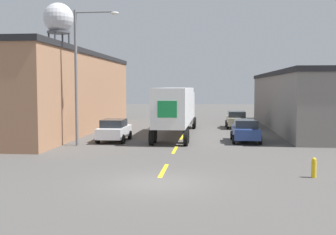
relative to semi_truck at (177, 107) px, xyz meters
name	(u,v)px	position (x,y,z in m)	size (l,w,h in m)	color
ground_plane	(157,183)	(0.52, -17.66, -2.36)	(160.00, 160.00, 0.00)	#4C4947
road_centerline	(175,150)	(0.52, -8.35, -2.36)	(0.20, 16.65, 0.01)	yellow
warehouse_left	(41,92)	(-12.63, 2.19, 1.18)	(10.71, 26.67, 7.08)	#9E7051
warehouse_right	(314,100)	(12.65, 6.68, 0.34)	(8.68, 26.69, 5.39)	slate
semi_truck	(177,107)	(0.00, 0.00, 0.00)	(2.78, 14.96, 3.92)	silver
parked_car_right_mid	(246,130)	(5.30, -4.07, -1.52)	(2.03, 4.18, 1.63)	navy
parked_car_right_far	(236,119)	(5.30, 6.30, -1.52)	(2.03, 4.18, 1.63)	tan
parked_car_left_far	(114,130)	(-4.27, -4.65, -1.52)	(2.03, 4.18, 1.63)	silver
water_tower	(59,21)	(-19.64, 26.35, 11.38)	(4.44, 4.44, 16.36)	#47474C
street_lamp	(81,68)	(-5.97, -7.02, 2.91)	(3.07, 0.32, 9.12)	slate
fire_hydrant	(314,168)	(7.29, -15.96, -1.92)	(0.22, 0.22, 0.89)	gold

